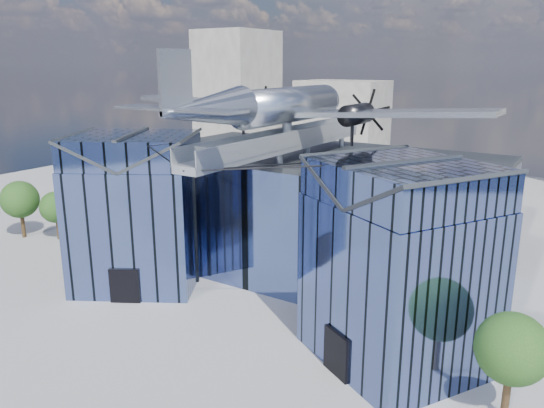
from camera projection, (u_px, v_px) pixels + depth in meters
The scene contains 6 objects.
ground_plane at pixel (257, 307), 37.79m from camera, with size 120.00×120.00×0.00m, color gray.
museum at pixel (299, 214), 41.08m from camera, with size 32.88×24.50×17.60m.
bg_towers at pixel (466, 113), 75.38m from camera, with size 77.00×24.50×26.00m.
tree_plaza_w at pixel (56, 207), 51.63m from camera, with size 3.82×3.82×4.82m.
tree_plaza_e at pixel (512, 349), 25.19m from camera, with size 4.61×4.61×5.49m.
tree_side_w at pixel (20, 200), 52.05m from camera, with size 4.72×4.72×5.73m.
Camera 1 is at (19.74, -28.45, 16.89)m, focal length 35.00 mm.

